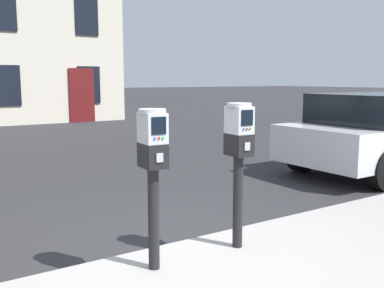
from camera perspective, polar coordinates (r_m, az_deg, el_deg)
The scene contains 3 objects.
ground_plane at distance 4.11m, azimuth -1.97°, elevation -15.53°, with size 160.00×160.00×0.00m, color #28282B.
parking_meter_near_kerb at distance 3.47m, azimuth -5.09°, elevation -2.10°, with size 0.23×0.26×1.30m.
parking_meter_twin_adjacent at distance 3.94m, azimuth 6.08°, elevation -0.65°, with size 0.23×0.26×1.32m.
Camera 1 is at (-1.93, -3.23, 1.67)m, focal length 41.12 mm.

